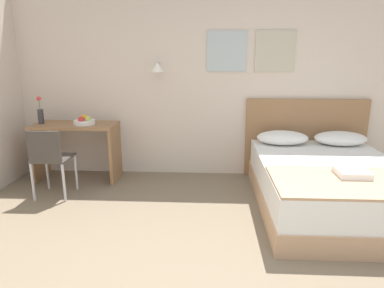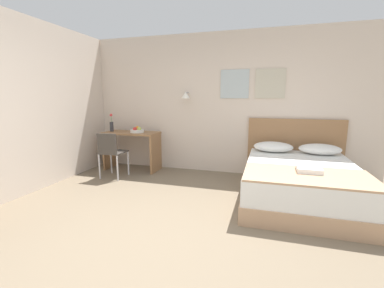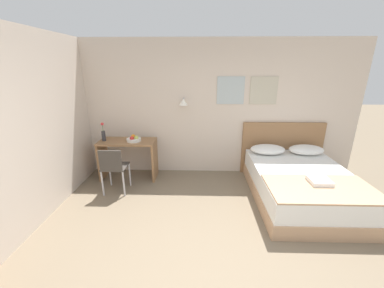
# 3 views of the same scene
# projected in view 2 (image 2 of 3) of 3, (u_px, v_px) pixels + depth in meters

# --- Properties ---
(ground_plane) EXTENTS (24.00, 24.00, 0.00)m
(ground_plane) POSITION_uv_depth(u_px,v_px,m) (161.00, 245.00, 2.57)
(ground_plane) COLOR #756651
(wall_back) EXTENTS (5.79, 0.31, 2.65)m
(wall_back) POSITION_uv_depth(u_px,v_px,m) (216.00, 104.00, 4.93)
(wall_back) COLOR beige
(wall_back) RESTS_ON ground_plane
(bed) EXTENTS (1.51, 2.07, 0.53)m
(bed) POSITION_uv_depth(u_px,v_px,m) (300.00, 182.00, 3.66)
(bed) COLOR tan
(bed) RESTS_ON ground_plane
(headboard) EXTENTS (1.63, 0.06, 1.08)m
(headboard) POSITION_uv_depth(u_px,v_px,m) (294.00, 149.00, 4.62)
(headboard) COLOR #8E6642
(headboard) RESTS_ON ground_plane
(pillow_left) EXTENTS (0.66, 0.41, 0.17)m
(pillow_left) POSITION_uv_depth(u_px,v_px,m) (273.00, 147.00, 4.44)
(pillow_left) COLOR white
(pillow_left) RESTS_ON bed
(pillow_right) EXTENTS (0.66, 0.41, 0.17)m
(pillow_right) POSITION_uv_depth(u_px,v_px,m) (320.00, 149.00, 4.23)
(pillow_right) COLOR white
(pillow_right) RESTS_ON bed
(throw_blanket) EXTENTS (1.46, 0.83, 0.02)m
(throw_blanket) POSITION_uv_depth(u_px,v_px,m) (307.00, 176.00, 3.05)
(throw_blanket) COLOR tan
(throw_blanket) RESTS_ON bed
(folded_towel_near_foot) EXTENTS (0.28, 0.29, 0.06)m
(folded_towel_near_foot) POSITION_uv_depth(u_px,v_px,m) (309.00, 169.00, 3.17)
(folded_towel_near_foot) COLOR white
(folded_towel_near_foot) RESTS_ON throw_blanket
(desk) EXTENTS (1.08, 0.52, 0.77)m
(desk) POSITION_uv_depth(u_px,v_px,m) (132.00, 144.00, 5.19)
(desk) COLOR #8E6642
(desk) RESTS_ON ground_plane
(desk_chair) EXTENTS (0.41, 0.41, 0.84)m
(desk_chair) POSITION_uv_depth(u_px,v_px,m) (111.00, 151.00, 4.62)
(desk_chair) COLOR #3D3833
(desk_chair) RESTS_ON ground_plane
(fruit_bowl) EXTENTS (0.27, 0.27, 0.12)m
(fruit_bowl) POSITION_uv_depth(u_px,v_px,m) (137.00, 130.00, 5.07)
(fruit_bowl) COLOR silver
(fruit_bowl) RESTS_ON desk
(flower_vase) EXTENTS (0.07, 0.07, 0.36)m
(flower_vase) POSITION_uv_depth(u_px,v_px,m) (112.00, 125.00, 5.23)
(flower_vase) COLOR #333338
(flower_vase) RESTS_ON desk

